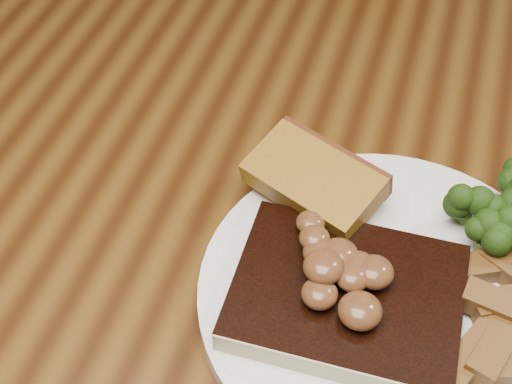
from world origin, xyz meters
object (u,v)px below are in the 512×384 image
(potato_wedges, at_px, (498,323))
(garlic_bread, at_px, (312,197))
(plate, at_px, (387,298))
(dining_table, at_px, (255,303))
(steak, at_px, (346,297))
(chair_far, at_px, (323,82))

(potato_wedges, bearing_deg, garlic_bread, 153.76)
(plate, xyz_separation_m, potato_wedges, (0.07, -0.01, 0.02))
(garlic_bread, height_order, potato_wedges, potato_wedges)
(plate, bearing_deg, dining_table, 164.81)
(dining_table, bearing_deg, steak, -31.07)
(garlic_bread, bearing_deg, potato_wedges, -3.13)
(steak, xyz_separation_m, potato_wedges, (0.10, 0.01, 0.00))
(dining_table, relative_size, potato_wedges, 16.22)
(garlic_bread, xyz_separation_m, potato_wedges, (0.15, -0.07, 0.00))
(chair_far, xyz_separation_m, plate, (0.17, -0.59, 0.31))
(garlic_bread, bearing_deg, dining_table, -113.99)
(plate, relative_size, garlic_bread, 2.71)
(steak, distance_m, potato_wedges, 0.10)
(garlic_bread, bearing_deg, chair_far, 123.44)
(chair_far, xyz_separation_m, garlic_bread, (0.10, -0.53, 0.33))
(steak, relative_size, garlic_bread, 1.55)
(chair_far, xyz_separation_m, steak, (0.14, -0.61, 0.33))
(plate, height_order, steak, steak)
(potato_wedges, bearing_deg, steak, -174.78)
(chair_far, bearing_deg, garlic_bread, 120.48)
(dining_table, height_order, garlic_bread, garlic_bread)
(potato_wedges, bearing_deg, plate, 172.26)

